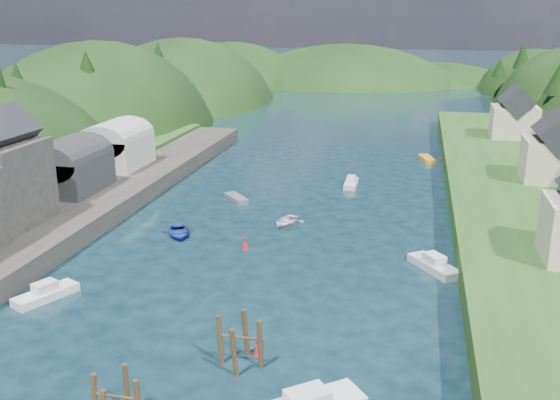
# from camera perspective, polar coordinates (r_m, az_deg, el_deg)

# --- Properties ---
(ground) EXTENTS (600.00, 600.00, 0.00)m
(ground) POSITION_cam_1_polar(r_m,az_deg,el_deg) (83.64, 3.25, 1.68)
(ground) COLOR black
(ground) RESTS_ON ground
(hillside_left) EXTENTS (44.00, 245.56, 52.00)m
(hillside_left) POSITION_cam_1_polar(r_m,az_deg,el_deg) (123.25, -15.94, 2.20)
(hillside_left) COLOR black
(hillside_left) RESTS_ON ground
(far_hills) EXTENTS (103.00, 68.00, 44.00)m
(far_hills) POSITION_cam_1_polar(r_m,az_deg,el_deg) (206.63, 9.17, 7.62)
(far_hills) COLOR black
(far_hills) RESTS_ON ground
(hill_trees) EXTENTS (91.86, 147.19, 12.31)m
(hill_trees) POSITION_cam_1_polar(r_m,az_deg,el_deg) (95.48, 4.90, 10.36)
(hill_trees) COLOR black
(hill_trees) RESTS_ON ground
(quay_left) EXTENTS (12.00, 110.00, 2.00)m
(quay_left) POSITION_cam_1_polar(r_m,az_deg,el_deg) (65.25, -22.72, -3.20)
(quay_left) COLOR #2D2B28
(quay_left) RESTS_ON ground
(boat_sheds) EXTENTS (7.00, 21.00, 7.50)m
(boat_sheds) POSITION_cam_1_polar(r_m,az_deg,el_deg) (80.60, -16.64, 4.26)
(boat_sheds) COLOR #2D2D30
(boat_sheds) RESTS_ON quay_left
(terrace_right) EXTENTS (16.00, 120.00, 2.40)m
(terrace_right) POSITION_cam_1_polar(r_m,az_deg,el_deg) (73.75, 21.47, -0.64)
(terrace_right) COLOR #234719
(terrace_right) RESTS_ON ground
(right_bank_cottages) EXTENTS (9.00, 59.24, 8.41)m
(right_bank_cottages) POSITION_cam_1_polar(r_m,az_deg,el_deg) (81.12, 23.08, 4.10)
(right_bank_cottages) COLOR beige
(right_bank_cottages) RESTS_ON terrace_right
(piling_cluster_far) EXTENTS (3.20, 2.99, 3.93)m
(piling_cluster_far) POSITION_cam_1_polar(r_m,az_deg,el_deg) (41.16, -3.66, -13.15)
(piling_cluster_far) COLOR #382314
(piling_cluster_far) RESTS_ON ground
(channel_buoy_near) EXTENTS (0.70, 0.70, 1.10)m
(channel_buoy_near) POSITION_cam_1_polar(r_m,az_deg,el_deg) (42.65, -2.03, -13.39)
(channel_buoy_near) COLOR #B20E15
(channel_buoy_near) RESTS_ON ground
(channel_buoy_far) EXTENTS (0.70, 0.70, 1.10)m
(channel_buoy_far) POSITION_cam_1_polar(r_m,az_deg,el_deg) (60.25, -3.19, -4.01)
(channel_buoy_far) COLOR #B20E15
(channel_buoy_far) RESTS_ON ground
(moored_boats) EXTENTS (34.53, 83.60, 2.15)m
(moored_boats) POSITION_cam_1_polar(r_m,az_deg,el_deg) (48.96, -5.94, -9.15)
(moored_boats) COLOR silver
(moored_boats) RESTS_ON ground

